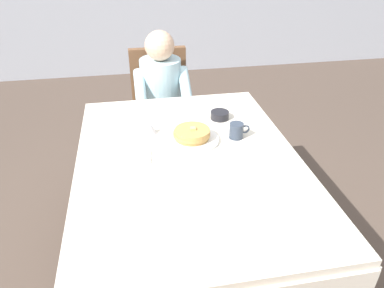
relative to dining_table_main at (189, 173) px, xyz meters
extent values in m
plane|color=brown|center=(0.00, 0.00, -0.65)|extent=(14.00, 14.00, 0.00)
cube|color=silver|center=(0.00, 0.00, 0.07)|extent=(1.10, 1.50, 0.04)
cube|color=silver|center=(0.00, 0.76, -0.04)|extent=(1.10, 0.01, 0.18)
cube|color=silver|center=(-0.56, 0.00, -0.04)|extent=(0.01, 1.50, 0.18)
cube|color=silver|center=(0.56, 0.00, -0.04)|extent=(0.01, 1.50, 0.18)
cylinder|color=brown|center=(-0.47, 0.67, -0.30)|extent=(0.07, 0.07, 0.70)
cylinder|color=brown|center=(0.47, 0.67, -0.30)|extent=(0.07, 0.07, 0.70)
cube|color=brown|center=(-0.03, 1.07, -0.23)|extent=(0.44, 0.44, 0.05)
cube|color=brown|center=(-0.03, 1.27, 0.04)|extent=(0.44, 0.06, 0.48)
cylinder|color=#2D2319|center=(0.15, 0.89, -0.45)|extent=(0.04, 0.04, 0.40)
cylinder|color=#2D2319|center=(-0.21, 0.89, -0.45)|extent=(0.04, 0.04, 0.40)
cylinder|color=#2D2319|center=(0.15, 1.25, -0.45)|extent=(0.04, 0.04, 0.40)
cylinder|color=#2D2319|center=(-0.21, 1.25, -0.45)|extent=(0.04, 0.04, 0.40)
cylinder|color=silver|center=(-0.03, 1.05, 0.03)|extent=(0.30, 0.30, 0.46)
sphere|color=#D8AD8C|center=(-0.03, 1.03, 0.36)|extent=(0.21, 0.21, 0.21)
cylinder|color=silver|center=(0.13, 0.91, 0.10)|extent=(0.08, 0.29, 0.23)
cylinder|color=silver|center=(-0.19, 0.91, 0.10)|extent=(0.08, 0.29, 0.23)
cylinder|color=#383D51|center=(0.05, 0.87, -0.43)|extent=(0.10, 0.10, 0.45)
cylinder|color=#383D51|center=(-0.11, 0.87, -0.43)|extent=(0.10, 0.10, 0.45)
cylinder|color=white|center=(0.05, 0.16, 0.10)|extent=(0.28, 0.28, 0.02)
cylinder|color=tan|center=(0.05, 0.17, 0.11)|extent=(0.18, 0.18, 0.02)
cylinder|color=tan|center=(0.05, 0.17, 0.13)|extent=(0.20, 0.20, 0.02)
cylinder|color=tan|center=(0.05, 0.16, 0.15)|extent=(0.19, 0.19, 0.02)
cube|color=#F4E072|center=(0.05, 0.16, 0.16)|extent=(0.03, 0.03, 0.01)
cylinder|color=#333D4C|center=(0.29, 0.16, 0.13)|extent=(0.08, 0.08, 0.08)
torus|color=#333D4C|center=(0.34, 0.16, 0.14)|extent=(0.05, 0.01, 0.05)
cylinder|color=black|center=(0.26, 0.39, 0.11)|extent=(0.11, 0.11, 0.04)
cone|color=silver|center=(-0.17, 0.28, 0.13)|extent=(0.08, 0.08, 0.07)
cube|color=silver|center=(-0.14, 0.14, 0.09)|extent=(0.02, 0.18, 0.00)
cube|color=silver|center=(0.24, 0.14, 0.09)|extent=(0.02, 0.20, 0.00)
cube|color=silver|center=(0.09, -0.19, 0.09)|extent=(0.15, 0.04, 0.00)
cube|color=white|center=(-0.27, 0.05, 0.09)|extent=(0.18, 0.13, 0.01)
camera|label=1|loc=(-0.25, -1.48, 1.08)|focal=33.73mm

